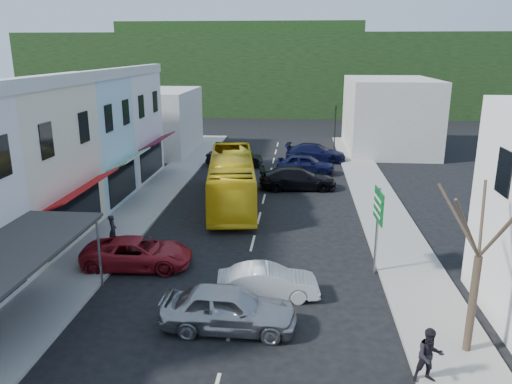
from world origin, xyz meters
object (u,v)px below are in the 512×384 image
object	(u,v)px
car_red	(138,253)
car_white	(268,282)
pedestrian_left	(113,230)
traffic_signal	(335,127)
bus	(232,181)
pedestrian_right	(429,356)
car_silver	(229,311)
street_tree	(479,257)
direction_sign	(377,232)

from	to	relation	value
car_red	car_white	bearing A→B (deg)	-115.28
pedestrian_left	traffic_signal	distance (m)	30.02
car_red	traffic_signal	distance (m)	31.21
bus	pedestrian_right	xyz separation A→B (m)	(8.31, -17.69, -0.55)
pedestrian_right	car_silver	bearing A→B (deg)	149.73
car_red	pedestrian_right	bearing A→B (deg)	-127.52
pedestrian_left	street_tree	size ratio (longest dim) A/B	0.24
bus	car_red	bearing A→B (deg)	-114.11
direction_sign	traffic_signal	bearing A→B (deg)	86.78
car_red	traffic_signal	size ratio (longest dim) A/B	1.04
car_silver	car_white	xyz separation A→B (m)	(1.25, 2.50, 0.00)
car_red	pedestrian_right	distance (m)	13.57
pedestrian_left	street_tree	bearing A→B (deg)	-136.38
direction_sign	traffic_signal	size ratio (longest dim) A/B	0.90
car_silver	street_tree	xyz separation A→B (m)	(8.07, -0.81, 2.78)
car_red	street_tree	xyz separation A→B (m)	(13.00, -5.72, 2.78)
pedestrian_right	traffic_signal	world-z (taller)	traffic_signal
pedestrian_left	pedestrian_right	xyz separation A→B (m)	(13.25, -9.61, 0.00)
car_silver	pedestrian_left	distance (m)	9.83
pedestrian_right	car_red	bearing A→B (deg)	138.30
car_silver	traffic_signal	xyz separation A→B (m)	(5.87, 34.16, 1.52)
bus	pedestrian_left	xyz separation A→B (m)	(-4.94, -8.07, -0.55)
bus	street_tree	distance (m)	18.88
car_white	pedestrian_right	bearing A→B (deg)	-141.86
street_tree	pedestrian_right	bearing A→B (deg)	-133.47
traffic_signal	street_tree	bearing A→B (deg)	96.72
pedestrian_right	car_white	bearing A→B (deg)	127.08
car_white	street_tree	bearing A→B (deg)	-122.85
car_silver	car_red	xyz separation A→B (m)	(-4.93, 4.91, 0.00)
car_silver	direction_sign	size ratio (longest dim) A/B	1.10
pedestrian_right	traffic_signal	size ratio (longest dim) A/B	0.38
car_silver	street_tree	world-z (taller)	street_tree
bus	street_tree	bearing A→B (deg)	-65.51
car_white	bus	bearing A→B (deg)	7.16
pedestrian_left	traffic_signal	xyz separation A→B (m)	(12.75, 27.15, 1.22)
pedestrian_left	car_silver	bearing A→B (deg)	-154.33
pedestrian_left	pedestrian_right	bearing A→B (deg)	-144.72
car_white	street_tree	distance (m)	8.08
car_red	pedestrian_left	xyz separation A→B (m)	(-1.95, 2.10, 0.30)
car_red	direction_sign	xyz separation A→B (m)	(10.80, 0.25, 1.30)
car_silver	car_red	world-z (taller)	same
direction_sign	street_tree	bearing A→B (deg)	-72.99
pedestrian_right	street_tree	distance (m)	3.50
car_white	pedestrian_left	distance (m)	9.30
car_white	pedestrian_left	xyz separation A→B (m)	(-8.12, 4.52, 0.30)
bus	traffic_signal	distance (m)	20.62
car_red	bus	bearing A→B (deg)	-20.30
direction_sign	street_tree	xyz separation A→B (m)	(2.20, -5.97, 1.48)
traffic_signal	pedestrian_left	bearing A→B (deg)	67.97
bus	pedestrian_right	distance (m)	19.55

